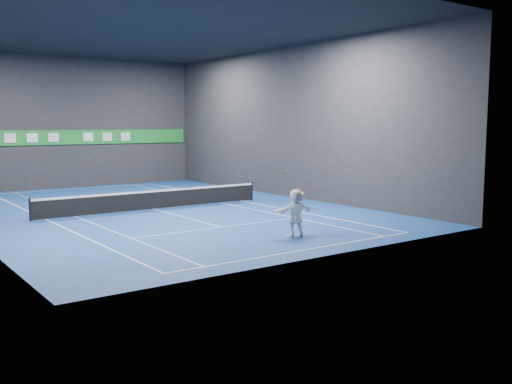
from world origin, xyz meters
TOP-DOWN VIEW (x-y plane):
  - ground at (0.00, 0.00)m, footprint 26.00×26.00m
  - ceiling at (0.00, 0.00)m, footprint 26.00×26.00m
  - wall_back at (0.00, 13.00)m, footprint 18.00×0.10m
  - wall_front at (0.00, -13.00)m, footprint 18.00×0.10m
  - wall_right at (9.00, 0.00)m, footprint 0.10×26.00m
  - baseline_near at (0.00, -11.89)m, footprint 10.98×0.08m
  - baseline_far at (0.00, 11.89)m, footprint 10.98×0.08m
  - sideline_doubles_left at (-5.49, 0.00)m, footprint 0.08×23.78m
  - sideline_doubles_right at (5.49, 0.00)m, footprint 0.08×23.78m
  - sideline_singles_left at (-4.11, 0.00)m, footprint 0.06×23.78m
  - sideline_singles_right at (4.11, 0.00)m, footprint 0.06×23.78m
  - service_line_near at (0.00, -6.40)m, footprint 8.23×0.06m
  - service_line_far at (0.00, 6.40)m, footprint 8.23×0.06m
  - center_service_line at (0.00, 0.00)m, footprint 0.06×12.80m
  - player at (1.31, -9.79)m, footprint 1.80×0.79m
  - tennis_ball at (0.96, -9.65)m, footprint 0.07×0.07m
  - tennis_net at (0.00, 0.00)m, footprint 12.50×0.10m
  - sponsor_banner at (0.00, 12.93)m, footprint 17.64×0.11m
  - tennis_racket at (1.63, -9.74)m, footprint 0.42×0.34m

SIDE VIEW (x-z plane):
  - ground at x=0.00m, z-range 0.00..0.00m
  - baseline_near at x=0.00m, z-range 0.00..0.01m
  - baseline_far at x=0.00m, z-range 0.00..0.01m
  - sideline_doubles_left at x=-5.49m, z-range 0.00..0.01m
  - sideline_doubles_right at x=5.49m, z-range 0.00..0.01m
  - sideline_singles_left at x=-4.11m, z-range 0.00..0.01m
  - sideline_singles_right at x=4.11m, z-range 0.00..0.01m
  - service_line_near at x=0.00m, z-range 0.00..0.01m
  - service_line_far at x=0.00m, z-range 0.00..0.01m
  - center_service_line at x=0.00m, z-range 0.00..0.01m
  - tennis_net at x=0.00m, z-range 0.00..1.07m
  - player at x=1.31m, z-range 0.00..1.87m
  - tennis_racket at x=1.63m, z-range 1.40..2.00m
  - tennis_ball at x=0.96m, z-range 2.57..2.64m
  - sponsor_banner at x=0.00m, z-range 3.00..4.00m
  - wall_back at x=0.00m, z-range 0.00..9.00m
  - wall_front at x=0.00m, z-range 0.00..9.00m
  - wall_right at x=9.00m, z-range 0.00..9.00m
  - ceiling at x=0.00m, z-range 9.00..9.00m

